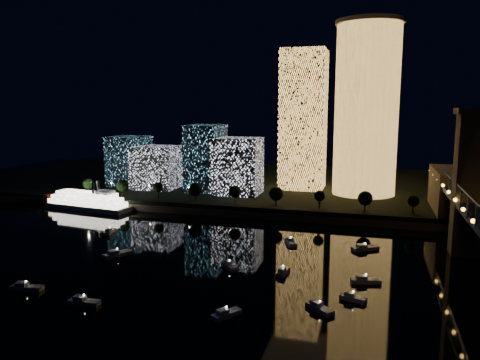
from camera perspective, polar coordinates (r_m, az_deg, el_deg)
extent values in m
plane|color=black|center=(135.41, 0.86, -12.96)|extent=(520.00, 520.00, 0.00)
cube|color=black|center=(287.18, 9.27, -0.77)|extent=(420.00, 160.00, 5.00)
cube|color=#6B5E4C|center=(211.63, 6.72, -4.49)|extent=(420.00, 6.00, 3.00)
cylinder|color=#E8A34A|center=(250.84, 15.13, 8.09)|extent=(32.00, 32.00, 86.03)
cylinder|color=#6B5E4C|center=(254.21, 15.56, 18.06)|extent=(34.00, 34.00, 2.00)
cube|color=#E8A34A|center=(263.12, 7.74, 7.25)|extent=(23.87, 23.87, 75.96)
cube|color=white|center=(244.99, -0.31, 1.74)|extent=(23.87, 20.19, 29.37)
cube|color=#5DCCFC|center=(255.22, -4.18, 2.73)|extent=(17.86, 23.22, 35.73)
cube|color=white|center=(266.41, -10.17, 1.56)|extent=(23.54, 21.40, 23.54)
cube|color=#5DCCFC|center=(281.55, -13.33, 2.33)|extent=(20.15, 22.17, 28.21)
cube|color=#6B5E4C|center=(176.22, 26.37, -0.64)|extent=(11.00, 9.00, 48.00)
cube|color=#6B5E4C|center=(174.20, 26.95, 7.50)|extent=(13.00, 11.00, 2.00)
cube|color=#6B5E4C|center=(226.93, 23.96, -1.72)|extent=(12.00, 40.00, 23.00)
cube|color=navy|center=(139.03, 27.00, -4.10)|extent=(0.50, 0.50, 7.00)
cube|color=navy|center=(162.17, 25.43, -2.24)|extent=(0.50, 0.50, 7.00)
cube|color=navy|center=(185.53, 24.27, -0.84)|extent=(0.50, 0.50, 7.00)
sphere|color=#FFA538|center=(171.13, 24.76, -2.22)|extent=(1.20, 1.20, 1.20)
sphere|color=#FFA538|center=(215.10, 23.00, 0.04)|extent=(1.20, 1.20, 1.20)
cube|color=silver|center=(244.65, -18.11, -3.12)|extent=(47.14, 16.71, 2.31)
cube|color=white|center=(244.22, -18.13, -2.61)|extent=(43.20, 15.23, 2.11)
cube|color=white|center=(243.82, -18.16, -2.13)|extent=(39.26, 13.76, 2.11)
cube|color=white|center=(243.43, -18.18, -1.64)|extent=(33.42, 12.03, 2.11)
cube|color=silver|center=(235.63, -16.11, -1.43)|extent=(8.40, 6.75, 1.73)
cylinder|color=black|center=(237.55, -17.50, -0.89)|extent=(1.35, 1.35, 5.77)
cylinder|color=black|center=(240.40, -16.90, -0.75)|extent=(1.35, 1.35, 5.77)
cylinder|color=maroon|center=(260.11, -21.92, -2.24)|extent=(7.83, 9.48, 6.73)
cube|color=silver|center=(173.85, 15.01, -8.04)|extent=(9.91, 7.81, 1.20)
cube|color=silver|center=(172.81, 14.60, -7.75)|extent=(4.23, 3.96, 1.00)
sphere|color=white|center=(173.28, 15.04, -7.41)|extent=(0.36, 0.36, 0.36)
cube|color=silver|center=(176.09, 6.20, -7.56)|extent=(5.80, 8.49, 1.20)
cube|color=silver|center=(176.92, 6.10, -7.11)|extent=(3.12, 3.48, 1.00)
sphere|color=white|center=(175.54, 6.21, -6.94)|extent=(0.36, 0.36, 0.36)
cube|color=silver|center=(145.86, 5.27, -11.10)|extent=(3.28, 7.55, 1.20)
cube|color=silver|center=(144.50, 5.14, -10.83)|extent=(2.22, 2.78, 1.00)
sphere|color=white|center=(145.18, 5.28, -10.36)|extent=(0.36, 0.36, 0.36)
cube|color=silver|center=(150.00, -1.29, -10.49)|extent=(6.76, 6.99, 1.20)
cube|color=silver|center=(150.58, -1.48, -9.97)|extent=(3.16, 3.19, 1.00)
sphere|color=white|center=(149.35, -1.30, -9.77)|extent=(0.36, 0.36, 0.36)
cube|color=silver|center=(167.03, -14.70, -8.74)|extent=(8.09, 9.97, 1.20)
cube|color=silver|center=(166.11, -15.18, -8.46)|extent=(4.05, 4.30, 1.00)
sphere|color=white|center=(166.44, -14.73, -8.08)|extent=(0.36, 0.36, 0.36)
cube|color=silver|center=(196.44, -15.58, -6.10)|extent=(3.54, 7.80, 1.20)
cube|color=silver|center=(195.15, -15.73, -5.87)|extent=(2.34, 2.90, 1.00)
sphere|color=white|center=(195.93, -15.61, -5.53)|extent=(0.36, 0.36, 0.36)
cube|color=silver|center=(131.01, -18.46, -13.94)|extent=(8.39, 3.05, 1.20)
cube|color=silver|center=(131.21, -18.96, -13.41)|extent=(3.00, 2.29, 1.00)
sphere|color=white|center=(130.25, -18.50, -13.13)|extent=(0.36, 0.36, 0.36)
cube|color=silver|center=(130.14, 13.62, -13.88)|extent=(7.20, 4.17, 1.20)
cube|color=silver|center=(130.05, 13.20, -13.36)|extent=(2.83, 2.43, 1.00)
sphere|color=white|center=(129.39, 13.66, -13.06)|extent=(0.36, 0.36, 0.36)
cube|color=silver|center=(118.20, -1.65, -16.05)|extent=(6.52, 7.88, 1.20)
cube|color=silver|center=(117.09, -2.12, -15.71)|extent=(3.24, 3.42, 1.00)
sphere|color=white|center=(117.37, -1.65, -15.17)|extent=(0.36, 0.36, 0.36)
cube|color=silver|center=(143.14, 15.08, -11.79)|extent=(8.92, 4.67, 1.20)
cube|color=silver|center=(142.48, 14.59, -11.39)|extent=(3.42, 2.86, 1.00)
sphere|color=white|center=(142.45, 15.12, -11.03)|extent=(0.36, 0.36, 0.36)
cube|color=silver|center=(146.24, -24.58, -11.86)|extent=(9.26, 4.16, 1.20)
cube|color=silver|center=(146.56, -25.06, -11.39)|extent=(3.44, 2.76, 1.00)
sphere|color=white|center=(145.57, -24.63, -11.12)|extent=(0.36, 0.36, 0.36)
cube|color=silver|center=(122.77, 9.69, -15.19)|extent=(7.86, 7.32, 1.20)
cube|color=silver|center=(123.15, 9.30, -14.54)|extent=(3.54, 3.47, 1.00)
sphere|color=white|center=(121.97, 9.71, -14.33)|extent=(0.36, 0.36, 0.36)
cylinder|color=black|center=(257.06, -17.99, -1.22)|extent=(0.70, 0.70, 4.00)
sphere|color=black|center=(256.49, -18.03, -0.45)|extent=(5.68, 5.68, 5.68)
cylinder|color=black|center=(246.51, -14.13, -1.47)|extent=(0.70, 0.70, 4.00)
sphere|color=black|center=(245.91, -14.16, -0.67)|extent=(6.21, 6.21, 6.21)
cylinder|color=black|center=(237.17, -9.94, -1.74)|extent=(0.70, 0.70, 4.00)
sphere|color=black|center=(236.55, -9.97, -0.91)|extent=(5.14, 5.14, 5.14)
cylinder|color=black|center=(229.21, -5.44, -2.02)|extent=(0.70, 0.70, 4.00)
sphere|color=black|center=(228.57, -5.45, -1.15)|extent=(6.78, 6.78, 6.78)
cylinder|color=black|center=(222.76, -0.64, -2.30)|extent=(0.70, 0.70, 4.00)
sphere|color=black|center=(222.10, -0.64, -1.41)|extent=(5.95, 5.95, 5.95)
cylinder|color=black|center=(217.96, 4.40, -2.58)|extent=(0.70, 0.70, 4.00)
sphere|color=black|center=(217.29, 4.42, -1.67)|extent=(6.66, 6.66, 6.66)
cylinder|color=black|center=(214.93, 9.64, -2.84)|extent=(0.70, 0.70, 4.00)
sphere|color=black|center=(214.24, 9.66, -1.93)|extent=(5.00, 5.00, 5.00)
cylinder|color=black|center=(213.73, 14.98, -3.09)|extent=(0.70, 0.70, 4.00)
sphere|color=black|center=(213.04, 15.02, -2.17)|extent=(6.48, 6.48, 6.48)
cylinder|color=black|center=(214.40, 20.33, -3.31)|extent=(0.70, 0.70, 4.00)
sphere|color=black|center=(213.71, 20.39, -2.40)|extent=(5.15, 5.15, 5.15)
cylinder|color=black|center=(256.56, -15.40, -1.00)|extent=(0.24, 0.24, 5.00)
sphere|color=#FFCC7F|center=(256.11, -15.42, -0.39)|extent=(0.70, 0.70, 0.70)
cylinder|color=black|center=(245.89, -11.01, -1.27)|extent=(0.24, 0.24, 5.00)
sphere|color=#FFCC7F|center=(245.42, -11.03, -0.63)|extent=(0.70, 0.70, 0.70)
cylinder|color=black|center=(236.79, -6.26, -1.55)|extent=(0.24, 0.24, 5.00)
sphere|color=#FFCC7F|center=(236.30, -6.27, -0.88)|extent=(0.70, 0.70, 0.70)
cylinder|color=black|center=(229.44, -1.17, -1.84)|extent=(0.24, 0.24, 5.00)
sphere|color=#FFCC7F|center=(228.93, -1.17, -1.15)|extent=(0.70, 0.70, 0.70)
cylinder|color=black|center=(224.02, 4.22, -2.13)|extent=(0.24, 0.24, 5.00)
sphere|color=#FFCC7F|center=(223.50, 4.23, -1.42)|extent=(0.70, 0.70, 0.70)
cylinder|color=black|center=(220.67, 9.82, -2.41)|extent=(0.24, 0.24, 5.00)
sphere|color=#FFCC7F|center=(220.14, 9.84, -1.69)|extent=(0.70, 0.70, 0.70)
cylinder|color=black|center=(219.49, 15.54, -2.67)|extent=(0.24, 0.24, 5.00)
sphere|color=#FFCC7F|center=(218.96, 15.57, -1.95)|extent=(0.70, 0.70, 0.70)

